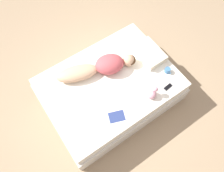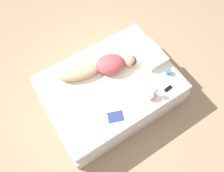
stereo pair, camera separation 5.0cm
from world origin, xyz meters
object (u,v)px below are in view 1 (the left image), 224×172
(coffee_mug, at_px, (168,70))
(cell_phone, at_px, (168,87))
(person, at_px, (100,67))
(open_magazine, at_px, (115,109))

(coffee_mug, relative_size, cell_phone, 0.83)
(person, distance_m, cell_phone, 1.09)
(cell_phone, bearing_deg, person, -145.27)
(coffee_mug, bearing_deg, open_magazine, -87.47)
(person, bearing_deg, coffee_mug, 72.65)
(person, distance_m, coffee_mug, 1.07)
(coffee_mug, xyz_separation_m, cell_phone, (0.22, -0.17, -0.04))
(person, xyz_separation_m, cell_phone, (0.84, 0.70, -0.10))
(open_magazine, distance_m, coffee_mug, 1.05)
(open_magazine, bearing_deg, person, -174.17)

